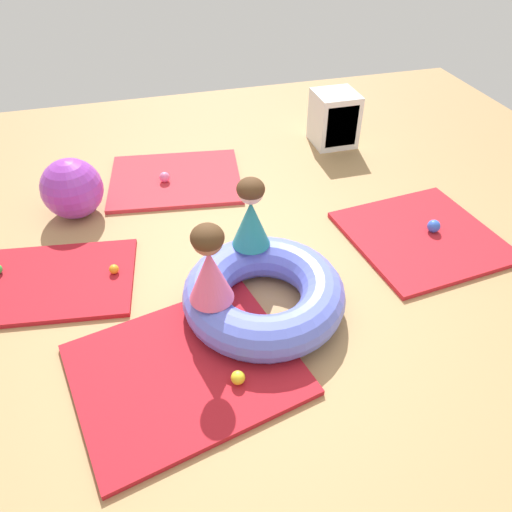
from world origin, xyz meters
TOP-DOWN VIEW (x-y plane):
  - ground_plane at (0.00, 0.00)m, footprint 8.00×8.00m
  - gym_mat_near_left at (-0.30, 1.78)m, footprint 1.38×1.18m
  - gym_mat_center_rear at (1.55, 0.31)m, footprint 1.27×1.26m
  - gym_mat_far_left at (-1.62, 0.58)m, footprint 1.75×1.07m
  - gym_mat_front at (-0.57, -0.52)m, footprint 1.53×1.35m
  - inflatable_cushion at (0.04, -0.14)m, footprint 1.12×1.12m
  - child_in_teal at (0.06, 0.24)m, footprint 0.34×0.34m
  - child_in_pink at (-0.33, -0.23)m, footprint 0.33×0.33m
  - play_ball_yellow at (-0.28, -0.72)m, footprint 0.09×0.09m
  - play_ball_blue at (1.65, 0.32)m, footprint 0.11×0.11m
  - play_ball_pink at (-0.40, 1.73)m, footprint 0.10×0.10m
  - play_ball_orange at (-0.94, 0.50)m, footprint 0.07×0.07m
  - exercise_ball_large at (-1.21, 1.45)m, footprint 0.52×0.52m
  - storage_cube at (1.49, 2.12)m, footprint 0.44×0.44m

SIDE VIEW (x-z plane):
  - ground_plane at x=0.00m, z-range 0.00..0.00m
  - gym_mat_near_left at x=-0.30m, z-range 0.00..0.04m
  - gym_mat_center_rear at x=1.55m, z-range 0.00..0.04m
  - gym_mat_far_left at x=-1.62m, z-range 0.00..0.04m
  - gym_mat_front at x=-0.57m, z-range 0.00..0.04m
  - play_ball_orange at x=-0.94m, z-range 0.04..0.11m
  - play_ball_yellow at x=-0.28m, z-range 0.04..0.13m
  - play_ball_pink at x=-0.40m, z-range 0.04..0.14m
  - play_ball_blue at x=1.65m, z-range 0.04..0.15m
  - inflatable_cushion at x=0.04m, z-range 0.00..0.31m
  - exercise_ball_large at x=-1.21m, z-range 0.00..0.52m
  - storage_cube at x=1.49m, z-range 0.00..0.56m
  - child_in_teal at x=0.06m, z-range 0.30..0.83m
  - child_in_pink at x=-0.33m, z-range 0.30..0.85m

